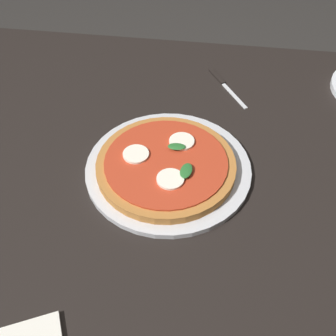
{
  "coord_description": "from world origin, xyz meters",
  "views": [
    {
      "loc": [
        -0.1,
        0.56,
        1.32
      ],
      "look_at": [
        -0.02,
        0.0,
        0.73
      ],
      "focal_mm": 43.26,
      "sensor_mm": 36.0,
      "label": 1
    }
  ],
  "objects_px": {
    "pizza": "(166,164)",
    "serving_tray": "(168,169)",
    "knife": "(223,83)",
    "dining_table": "(158,196)"
  },
  "relations": [
    {
      "from": "pizza",
      "to": "dining_table",
      "type": "bearing_deg",
      "value": -19.11
    },
    {
      "from": "serving_tray",
      "to": "pizza",
      "type": "relative_size",
      "value": 1.2
    },
    {
      "from": "pizza",
      "to": "knife",
      "type": "distance_m",
      "value": 0.34
    },
    {
      "from": "dining_table",
      "to": "knife",
      "type": "height_order",
      "value": "knife"
    },
    {
      "from": "serving_tray",
      "to": "pizza",
      "type": "bearing_deg",
      "value": 37.69
    },
    {
      "from": "dining_table",
      "to": "pizza",
      "type": "distance_m",
      "value": 0.11
    },
    {
      "from": "serving_tray",
      "to": "knife",
      "type": "height_order",
      "value": "serving_tray"
    },
    {
      "from": "dining_table",
      "to": "pizza",
      "type": "bearing_deg",
      "value": 160.89
    },
    {
      "from": "serving_tray",
      "to": "knife",
      "type": "xyz_separation_m",
      "value": [
        -0.1,
        -0.32,
        -0.0
      ]
    },
    {
      "from": "pizza",
      "to": "serving_tray",
      "type": "bearing_deg",
      "value": -142.31
    }
  ]
}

